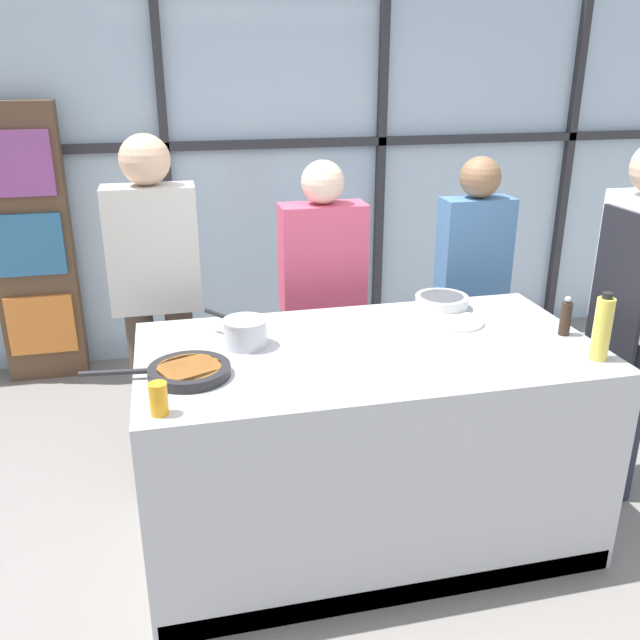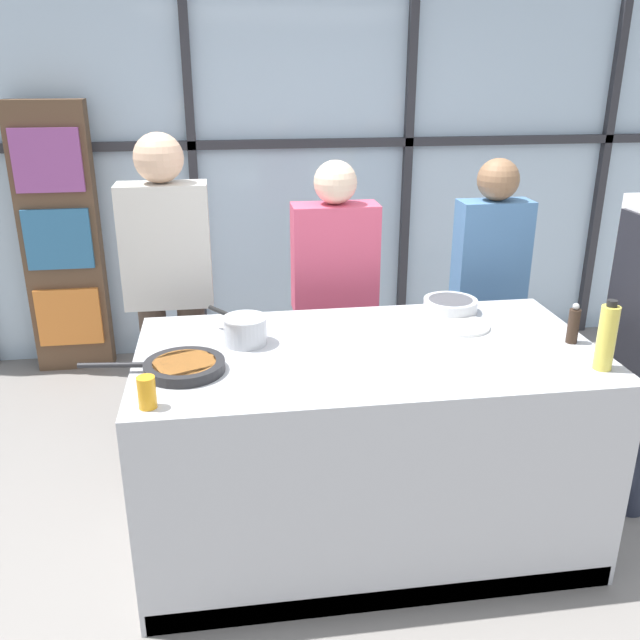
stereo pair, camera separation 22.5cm
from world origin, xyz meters
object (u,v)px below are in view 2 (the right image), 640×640
at_px(mixing_bowl, 450,305).
at_px(pepper_grinder, 573,325).
at_px(spectator_center_left, 334,292).
at_px(juice_glass_near, 147,392).
at_px(frying_pan, 183,366).
at_px(spectator_center_right, 489,282).
at_px(saucepan, 245,329).
at_px(oil_bottle, 607,337).
at_px(white_plate, 460,325).
at_px(spectator_far_left, 169,281).

relative_size(mixing_bowl, pepper_grinder, 1.44).
bearing_deg(spectator_center_left, juice_glass_near, 55.41).
relative_size(frying_pan, pepper_grinder, 3.16).
xyz_separation_m(spectator_center_left, juice_glass_near, (-0.88, -1.27, 0.09)).
bearing_deg(spectator_center_right, frying_pan, 30.92).
height_order(spectator_center_left, juice_glass_near, spectator_center_left).
distance_m(frying_pan, juice_glass_near, 0.31).
distance_m(frying_pan, saucepan, 0.36).
relative_size(spectator_center_right, frying_pan, 2.81).
xyz_separation_m(spectator_center_right, saucepan, (-1.39, -0.73, 0.08)).
bearing_deg(frying_pan, juice_glass_near, -110.84).
height_order(spectator_center_right, oil_bottle, spectator_center_right).
distance_m(saucepan, white_plate, 0.99).
relative_size(white_plate, pepper_grinder, 1.48).
height_order(saucepan, oil_bottle, oil_bottle).
relative_size(spectator_center_right, saucepan, 5.17).
height_order(saucepan, mixing_bowl, saucepan).
distance_m(saucepan, pepper_grinder, 1.41).
bearing_deg(spectator_far_left, saucepan, 116.48).
relative_size(spectator_far_left, oil_bottle, 6.15).
xyz_separation_m(saucepan, pepper_grinder, (1.40, -0.19, 0.02)).
height_order(spectator_center_left, frying_pan, spectator_center_left).
height_order(saucepan, pepper_grinder, pepper_grinder).
bearing_deg(frying_pan, saucepan, 44.50).
relative_size(saucepan, white_plate, 1.16).
relative_size(spectator_center_right, oil_bottle, 5.60).
bearing_deg(spectator_far_left, spectator_center_right, -180.00).
xyz_separation_m(spectator_center_left, frying_pan, (-0.77, -0.99, 0.06)).
height_order(frying_pan, mixing_bowl, mixing_bowl).
bearing_deg(frying_pan, spectator_center_right, 30.92).
bearing_deg(frying_pan, white_plate, 13.74).
distance_m(spectator_center_right, oil_bottle, 1.21).
distance_m(mixing_bowl, juice_glass_near, 1.58).
bearing_deg(mixing_bowl, white_plate, -94.83).
distance_m(spectator_center_right, mixing_bowl, 0.62).
relative_size(spectator_center_right, white_plate, 6.01).
relative_size(spectator_center_left, oil_bottle, 5.63).
bearing_deg(oil_bottle, spectator_center_left, 126.17).
bearing_deg(saucepan, spectator_center_left, 55.13).
distance_m(mixing_bowl, oil_bottle, 0.82).
relative_size(spectator_center_left, white_plate, 6.04).
distance_m(frying_pan, oil_bottle, 1.66).
xyz_separation_m(frying_pan, saucepan, (0.26, 0.25, 0.04)).
xyz_separation_m(mixing_bowl, oil_bottle, (0.39, -0.72, 0.10)).
distance_m(white_plate, oil_bottle, 0.67).
bearing_deg(spectator_center_right, spectator_center_left, 0.00).
relative_size(saucepan, pepper_grinder, 1.72).
height_order(mixing_bowl, juice_glass_near, juice_glass_near).
xyz_separation_m(mixing_bowl, juice_glass_near, (-1.36, -0.79, 0.02)).
xyz_separation_m(oil_bottle, juice_glass_near, (-1.75, -0.07, -0.08)).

